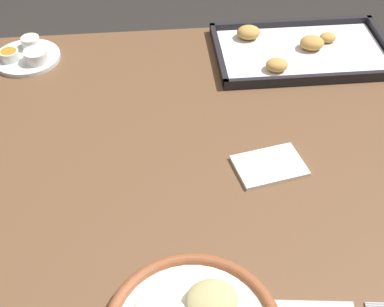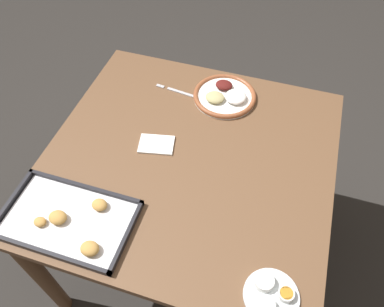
{
  "view_description": "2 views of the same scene",
  "coord_description": "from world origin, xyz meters",
  "px_view_note": "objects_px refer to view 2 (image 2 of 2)",
  "views": [
    {
      "loc": [
        -0.08,
        -0.72,
        1.46
      ],
      "look_at": [
        -0.01,
        0.0,
        0.78
      ],
      "focal_mm": 50.0,
      "sensor_mm": 36.0,
      "label": 1
    },
    {
      "loc": [
        -0.26,
        0.78,
        1.82
      ],
      "look_at": [
        -0.01,
        0.0,
        0.78
      ],
      "focal_mm": 35.0,
      "sensor_mm": 36.0,
      "label": 2
    }
  ],
  "objects_px": {
    "napkin": "(156,144)",
    "dinner_plate": "(225,96)",
    "saucer_plate": "(271,294)",
    "baking_tray": "(69,220)",
    "fork": "(182,93)"
  },
  "relations": [
    {
      "from": "saucer_plate",
      "to": "baking_tray",
      "type": "relative_size",
      "value": 0.37
    },
    {
      "from": "fork",
      "to": "baking_tray",
      "type": "height_order",
      "value": "baking_tray"
    },
    {
      "from": "baking_tray",
      "to": "napkin",
      "type": "relative_size",
      "value": 2.93
    },
    {
      "from": "saucer_plate",
      "to": "baking_tray",
      "type": "height_order",
      "value": "baking_tray"
    },
    {
      "from": "napkin",
      "to": "dinner_plate",
      "type": "bearing_deg",
      "value": -119.09
    },
    {
      "from": "dinner_plate",
      "to": "napkin",
      "type": "xyz_separation_m",
      "value": [
        0.18,
        0.32,
        -0.01
      ]
    },
    {
      "from": "fork",
      "to": "saucer_plate",
      "type": "distance_m",
      "value": 0.87
    },
    {
      "from": "dinner_plate",
      "to": "saucer_plate",
      "type": "bearing_deg",
      "value": 113.49
    },
    {
      "from": "baking_tray",
      "to": "napkin",
      "type": "bearing_deg",
      "value": -111.56
    },
    {
      "from": "saucer_plate",
      "to": "baking_tray",
      "type": "xyz_separation_m",
      "value": [
        0.65,
        -0.04,
        -0.0
      ]
    },
    {
      "from": "fork",
      "to": "napkin",
      "type": "xyz_separation_m",
      "value": [
        0.0,
        0.3,
        0.0
      ]
    },
    {
      "from": "dinner_plate",
      "to": "baking_tray",
      "type": "xyz_separation_m",
      "value": [
        0.33,
        0.7,
        -0.0
      ]
    },
    {
      "from": "fork",
      "to": "saucer_plate",
      "type": "height_order",
      "value": "saucer_plate"
    },
    {
      "from": "baking_tray",
      "to": "fork",
      "type": "bearing_deg",
      "value": -102.61
    },
    {
      "from": "dinner_plate",
      "to": "napkin",
      "type": "bearing_deg",
      "value": 60.91
    }
  ]
}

